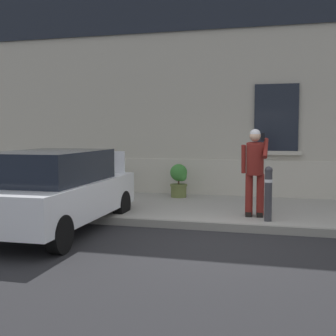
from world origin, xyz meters
TOP-DOWN VIEW (x-y plane):
  - ground_plane at (0.00, 0.00)m, footprint 80.00×80.00m
  - sidewalk at (0.00, 2.80)m, footprint 24.00×3.60m
  - curb_edge at (0.00, 0.94)m, footprint 24.00×0.12m
  - building_facade at (0.01, 5.29)m, footprint 24.00×1.52m
  - hatchback_car_white at (-2.93, 0.09)m, footprint 1.87×4.10m
  - bollard_near_person at (0.86, 1.35)m, footprint 0.15×0.15m
  - bollard_far_left at (-2.77, 1.35)m, footprint 0.15×0.15m
  - person_on_phone at (0.58, 1.68)m, footprint 0.51×0.48m
  - planter_charcoal at (-3.53, 3.81)m, footprint 0.44×0.44m
  - planter_olive at (-1.51, 3.94)m, footprint 0.44×0.44m

SIDE VIEW (x-z plane):
  - ground_plane at x=0.00m, z-range 0.00..0.00m
  - sidewalk at x=0.00m, z-range 0.00..0.15m
  - curb_edge at x=0.00m, z-range 0.00..0.15m
  - planter_charcoal at x=-3.53m, z-range 0.18..1.04m
  - planter_olive at x=-1.51m, z-range 0.18..1.04m
  - bollard_near_person at x=0.86m, z-range 0.19..1.24m
  - bollard_far_left at x=-2.77m, z-range 0.19..1.24m
  - hatchback_car_white at x=-2.93m, z-range 0.04..1.54m
  - person_on_phone at x=0.58m, z-range 0.28..2.03m
  - building_facade at x=0.01m, z-range -0.02..7.48m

